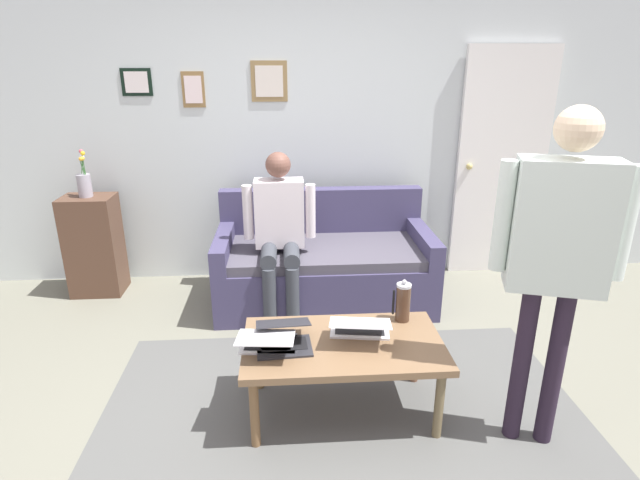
% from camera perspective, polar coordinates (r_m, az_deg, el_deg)
% --- Properties ---
extents(ground_plane, '(7.68, 7.68, 0.00)m').
position_cam_1_polar(ground_plane, '(2.97, 0.11, -20.38)').
color(ground_plane, slate).
extents(area_rug, '(2.76, 1.90, 0.01)m').
position_cam_1_polar(area_rug, '(3.00, 2.75, -19.85)').
color(area_rug, '#535451').
rests_on(area_rug, ground_plane).
extents(back_wall, '(7.04, 0.11, 2.70)m').
position_cam_1_polar(back_wall, '(4.51, -1.95, 12.54)').
color(back_wall, silver).
rests_on(back_wall, ground_plane).
extents(interior_door, '(0.82, 0.09, 2.05)m').
position_cam_1_polar(interior_door, '(4.88, 19.93, 8.06)').
color(interior_door, white).
rests_on(interior_door, ground_plane).
extents(couch, '(1.74, 0.89, 0.88)m').
position_cam_1_polar(couch, '(4.18, 0.44, -2.87)').
color(couch, '#403B5D').
rests_on(couch, ground_plane).
extents(coffee_table, '(1.10, 0.63, 0.45)m').
position_cam_1_polar(coffee_table, '(2.85, 2.65, -12.34)').
color(coffee_table, brown).
rests_on(coffee_table, ground_plane).
extents(laptop_left, '(0.31, 0.30, 0.14)m').
position_cam_1_polar(laptop_left, '(2.77, -4.14, -11.11)').
color(laptop_left, '#28282D').
rests_on(laptop_left, coffee_table).
extents(laptop_center, '(0.38, 0.42, 0.15)m').
position_cam_1_polar(laptop_center, '(2.88, 4.56, -9.78)').
color(laptop_center, silver).
rests_on(laptop_center, coffee_table).
extents(laptop_right, '(0.33, 0.35, 0.13)m').
position_cam_1_polar(laptop_right, '(2.75, -5.97, -11.43)').
color(laptop_right, silver).
rests_on(laptop_right, coffee_table).
extents(french_press, '(0.11, 0.09, 0.26)m').
position_cam_1_polar(french_press, '(3.02, 9.42, -6.98)').
color(french_press, '#4C3323').
rests_on(french_press, coffee_table).
extents(side_shelf, '(0.42, 0.32, 0.86)m').
position_cam_1_polar(side_shelf, '(4.68, -24.30, -0.57)').
color(side_shelf, brown).
rests_on(side_shelf, ground_plane).
extents(flower_vase, '(0.11, 0.11, 0.38)m').
position_cam_1_polar(flower_vase, '(4.54, -25.24, 5.90)').
color(flower_vase, '#A19BA7').
rests_on(flower_vase, side_shelf).
extents(person_standing, '(0.60, 0.31, 1.74)m').
position_cam_1_polar(person_standing, '(2.58, 25.53, -0.30)').
color(person_standing, '#281D2D').
rests_on(person_standing, ground_plane).
extents(person_seated, '(0.55, 0.51, 1.28)m').
position_cam_1_polar(person_seated, '(3.81, -4.61, 1.54)').
color(person_seated, '#393C43').
rests_on(person_seated, ground_plane).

